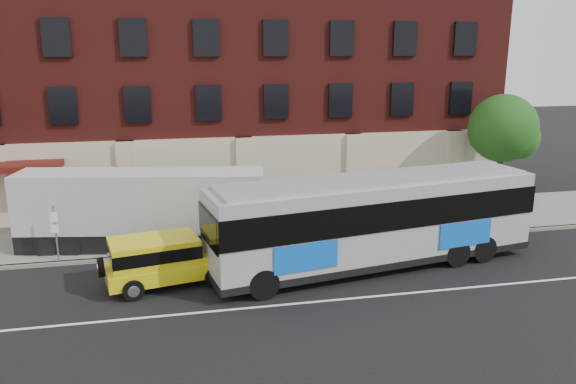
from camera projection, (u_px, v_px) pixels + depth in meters
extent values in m
plane|color=black|center=(291.00, 311.00, 18.92)|extent=(120.00, 120.00, 0.00)
cube|color=gray|center=(253.00, 228.00, 27.44)|extent=(60.00, 6.00, 0.15)
cube|color=gray|center=(262.00, 249.00, 24.59)|extent=(60.00, 0.25, 0.15)
cube|color=white|center=(288.00, 304.00, 19.40)|extent=(60.00, 0.12, 0.01)
cube|color=#571814|center=(231.00, 66.00, 33.14)|extent=(30.00, 10.00, 15.00)
cube|color=#B5A890|center=(244.00, 174.00, 29.62)|extent=(30.00, 0.35, 4.00)
cube|color=#49110D|center=(15.00, 166.00, 26.37)|extent=(4.20, 2.20, 0.30)
cube|color=#B5A890|center=(0.00, 186.00, 27.15)|extent=(0.90, 0.55, 4.00)
cube|color=#B5A890|center=(127.00, 180.00, 28.34)|extent=(0.90, 0.55, 4.00)
cube|color=#B5A890|center=(245.00, 175.00, 29.53)|extent=(0.90, 0.55, 4.00)
cube|color=#B5A890|center=(353.00, 170.00, 30.72)|extent=(0.90, 0.55, 4.00)
cube|color=#B5A890|center=(453.00, 166.00, 31.90)|extent=(0.90, 0.55, 4.00)
cube|color=black|center=(63.00, 106.00, 27.01)|extent=(1.30, 0.20, 1.80)
cube|color=black|center=(138.00, 104.00, 27.71)|extent=(1.30, 0.20, 1.80)
cube|color=black|center=(208.00, 103.00, 28.40)|extent=(1.30, 0.20, 1.80)
cube|color=black|center=(276.00, 102.00, 29.09)|extent=(1.30, 0.20, 1.80)
cube|color=black|center=(340.00, 100.00, 29.78)|extent=(1.30, 0.20, 1.80)
cube|color=black|center=(402.00, 99.00, 30.48)|extent=(1.30, 0.20, 1.80)
cube|color=black|center=(461.00, 98.00, 31.17)|extent=(1.30, 0.20, 1.80)
cube|color=black|center=(56.00, 37.00, 26.22)|extent=(1.30, 0.20, 1.80)
cube|color=black|center=(133.00, 38.00, 26.91)|extent=(1.30, 0.20, 1.80)
cube|color=black|center=(206.00, 38.00, 27.60)|extent=(1.30, 0.20, 1.80)
cube|color=black|center=(276.00, 38.00, 28.29)|extent=(1.30, 0.20, 1.80)
cube|color=black|center=(342.00, 38.00, 28.99)|extent=(1.30, 0.20, 1.80)
cube|color=black|center=(405.00, 39.00, 29.68)|extent=(1.30, 0.20, 1.80)
cube|color=black|center=(465.00, 39.00, 30.37)|extent=(1.30, 0.20, 1.80)
cube|color=black|center=(34.00, 192.00, 27.58)|extent=(2.60, 0.15, 2.80)
cube|color=black|center=(158.00, 186.00, 28.77)|extent=(2.60, 0.15, 2.80)
cube|color=black|center=(272.00, 181.00, 29.95)|extent=(2.60, 0.15, 2.80)
cube|color=black|center=(378.00, 176.00, 31.14)|extent=(2.60, 0.15, 2.80)
cylinder|color=gray|center=(56.00, 235.00, 22.81)|extent=(0.07, 0.07, 2.50)
cube|color=white|center=(53.00, 217.00, 22.47)|extent=(0.30, 0.03, 0.40)
cube|color=white|center=(55.00, 229.00, 22.59)|extent=(0.30, 0.03, 0.35)
cylinder|color=#35251A|center=(498.00, 182.00, 30.19)|extent=(0.32, 0.32, 3.00)
sphere|color=#1E4915|center=(503.00, 128.00, 29.47)|extent=(3.60, 3.60, 3.60)
sphere|color=#1E4915|center=(518.00, 138.00, 29.35)|extent=(2.20, 2.20, 2.20)
sphere|color=#1E4915|center=(488.00, 135.00, 29.83)|extent=(2.00, 2.00, 2.00)
cube|color=#9B9FA5|center=(375.00, 219.00, 22.35)|extent=(13.77, 5.08, 3.20)
cube|color=black|center=(373.00, 254.00, 22.72)|extent=(13.84, 5.15, 0.28)
cube|color=#9B9FA5|center=(376.00, 179.00, 21.93)|extent=(13.05, 4.63, 0.13)
cube|color=black|center=(375.00, 207.00, 22.21)|extent=(13.88, 5.18, 1.12)
cube|color=blue|center=(306.00, 257.00, 19.91)|extent=(2.44, 0.47, 1.01)
cube|color=blue|center=(423.00, 215.00, 24.99)|extent=(2.44, 0.47, 1.01)
cylinder|color=black|center=(263.00, 284.00, 19.71)|extent=(1.17, 0.52, 1.12)
cylinder|color=black|center=(242.00, 260.00, 22.00)|extent=(1.17, 0.52, 1.12)
cylinder|color=black|center=(457.00, 253.00, 22.68)|extent=(1.17, 0.52, 1.12)
cylinder|color=black|center=(420.00, 234.00, 24.97)|extent=(1.17, 0.52, 1.12)
cylinder|color=black|center=(483.00, 249.00, 23.17)|extent=(1.17, 0.52, 1.12)
cylinder|color=black|center=(445.00, 231.00, 25.45)|extent=(1.17, 0.52, 1.12)
cube|color=yellow|center=(169.00, 268.00, 20.98)|extent=(4.86, 2.78, 0.57)
cube|color=yellow|center=(154.00, 251.00, 20.59)|extent=(3.45, 2.45, 0.95)
cube|color=black|center=(154.00, 250.00, 20.58)|extent=(3.50, 2.50, 0.48)
cube|color=yellow|center=(210.00, 252.00, 21.47)|extent=(1.76, 2.06, 0.29)
cube|color=black|center=(228.00, 258.00, 21.85)|extent=(0.36, 1.51, 0.52)
cylinder|color=black|center=(101.00, 267.00, 19.94)|extent=(0.35, 0.75, 0.72)
cylinder|color=black|center=(214.00, 277.00, 20.77)|extent=(0.80, 0.41, 0.76)
cylinder|color=silver|center=(214.00, 277.00, 20.77)|extent=(0.47, 0.36, 0.42)
cylinder|color=black|center=(202.00, 260.00, 22.43)|extent=(0.80, 0.41, 0.76)
cylinder|color=silver|center=(202.00, 260.00, 22.43)|extent=(0.47, 0.36, 0.42)
cylinder|color=black|center=(133.00, 290.00, 19.64)|extent=(0.80, 0.41, 0.76)
cylinder|color=silver|center=(133.00, 290.00, 19.64)|extent=(0.47, 0.36, 0.42)
cylinder|color=black|center=(126.00, 271.00, 21.31)|extent=(0.80, 0.41, 0.76)
cylinder|color=silver|center=(126.00, 271.00, 21.31)|extent=(0.47, 0.36, 0.42)
cube|color=black|center=(145.00, 239.00, 24.67)|extent=(10.75, 3.91, 0.97)
cube|color=beige|center=(142.00, 200.00, 24.23)|extent=(10.76, 3.94, 2.55)
cylinder|color=black|center=(45.00, 248.00, 23.58)|extent=(0.91, 0.39, 0.88)
cylinder|color=black|center=(63.00, 233.00, 25.54)|extent=(0.91, 0.39, 0.88)
cylinder|color=black|center=(71.00, 248.00, 23.61)|extent=(0.91, 0.39, 0.88)
cylinder|color=black|center=(86.00, 233.00, 25.57)|extent=(0.91, 0.39, 0.88)
cylinder|color=black|center=(208.00, 247.00, 23.79)|extent=(0.91, 0.39, 0.88)
cylinder|color=black|center=(213.00, 232.00, 25.74)|extent=(0.91, 0.39, 0.88)
cylinder|color=black|center=(233.00, 246.00, 23.82)|extent=(0.91, 0.39, 0.88)
cylinder|color=black|center=(236.00, 231.00, 25.77)|extent=(0.91, 0.39, 0.88)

